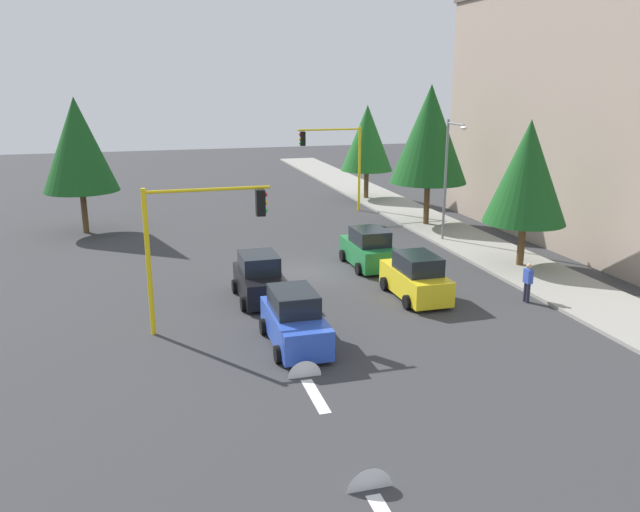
{
  "coord_description": "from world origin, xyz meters",
  "views": [
    {
      "loc": [
        28.94,
        -7.57,
        9.1
      ],
      "look_at": [
        1.38,
        0.23,
        1.2
      ],
      "focal_mm": 35.87,
      "sensor_mm": 36.0,
      "label": 1
    }
  ],
  "objects_px": {
    "street_lamp_curbside": "(449,168)",
    "car_black": "(260,279)",
    "tree_roadside_far": "(367,138)",
    "tree_roadside_mid": "(430,134)",
    "traffic_signal_far_left": "(336,153)",
    "car_blue": "(295,321)",
    "car_yellow": "(416,278)",
    "car_green": "(368,249)",
    "pedestrian_crossing": "(528,282)",
    "tree_roadside_near": "(527,172)",
    "traffic_signal_near_right": "(198,229)",
    "tree_opposite_side": "(78,145)"
  },
  "relations": [
    {
      "from": "car_yellow",
      "to": "car_blue",
      "type": "height_order",
      "value": "same"
    },
    {
      "from": "car_green",
      "to": "car_blue",
      "type": "relative_size",
      "value": 0.98
    },
    {
      "from": "traffic_signal_far_left",
      "to": "car_blue",
      "type": "bearing_deg",
      "value": -20.62
    },
    {
      "from": "street_lamp_curbside",
      "to": "car_blue",
      "type": "height_order",
      "value": "street_lamp_curbside"
    },
    {
      "from": "traffic_signal_near_right",
      "to": "tree_roadside_near",
      "type": "relative_size",
      "value": 0.75
    },
    {
      "from": "traffic_signal_near_right",
      "to": "tree_roadside_near",
      "type": "xyz_separation_m",
      "value": [
        -4.0,
        16.16,
        0.93
      ]
    },
    {
      "from": "street_lamp_curbside",
      "to": "tree_roadside_mid",
      "type": "xyz_separation_m",
      "value": [
        -4.39,
        0.8,
        1.5
      ]
    },
    {
      "from": "street_lamp_curbside",
      "to": "car_black",
      "type": "relative_size",
      "value": 1.82
    },
    {
      "from": "pedestrian_crossing",
      "to": "street_lamp_curbside",
      "type": "bearing_deg",
      "value": 172.49
    },
    {
      "from": "traffic_signal_near_right",
      "to": "tree_roadside_mid",
      "type": "xyz_separation_m",
      "value": [
        -14.0,
        15.66,
        1.97
      ]
    },
    {
      "from": "traffic_signal_far_left",
      "to": "street_lamp_curbside",
      "type": "relative_size",
      "value": 0.85
    },
    {
      "from": "tree_roadside_far",
      "to": "car_green",
      "type": "xyz_separation_m",
      "value": [
        17.77,
        -6.27,
        -3.89
      ]
    },
    {
      "from": "tree_roadside_far",
      "to": "tree_roadside_near",
      "type": "distance_m",
      "value": 20.02
    },
    {
      "from": "tree_roadside_far",
      "to": "tree_roadside_mid",
      "type": "bearing_deg",
      "value": 2.86
    },
    {
      "from": "traffic_signal_far_left",
      "to": "street_lamp_curbside",
      "type": "xyz_separation_m",
      "value": [
        10.39,
        3.46,
        0.15
      ]
    },
    {
      "from": "car_yellow",
      "to": "tree_roadside_mid",
      "type": "bearing_deg",
      "value": 153.28
    },
    {
      "from": "tree_roadside_far",
      "to": "tree_roadside_mid",
      "type": "distance_m",
      "value": 10.07
    },
    {
      "from": "traffic_signal_near_right",
      "to": "car_blue",
      "type": "height_order",
      "value": "traffic_signal_near_right"
    },
    {
      "from": "traffic_signal_near_right",
      "to": "traffic_signal_far_left",
      "type": "distance_m",
      "value": 23.02
    },
    {
      "from": "tree_roadside_far",
      "to": "car_blue",
      "type": "bearing_deg",
      "value": -24.79
    },
    {
      "from": "traffic_signal_far_left",
      "to": "tree_opposite_side",
      "type": "relative_size",
      "value": 0.73
    },
    {
      "from": "tree_roadside_near",
      "to": "car_green",
      "type": "bearing_deg",
      "value": -107.06
    },
    {
      "from": "traffic_signal_far_left",
      "to": "pedestrian_crossing",
      "type": "distance_m",
      "value": 21.03
    },
    {
      "from": "tree_roadside_far",
      "to": "tree_roadside_near",
      "type": "relative_size",
      "value": 1.0
    },
    {
      "from": "traffic_signal_far_left",
      "to": "car_green",
      "type": "xyz_separation_m",
      "value": [
        13.77,
        -2.51,
        -3.3
      ]
    },
    {
      "from": "tree_opposite_side",
      "to": "tree_roadside_mid",
      "type": "xyz_separation_m",
      "value": [
        4.0,
        21.0,
        0.47
      ]
    },
    {
      "from": "car_blue",
      "to": "pedestrian_crossing",
      "type": "bearing_deg",
      "value": 99.19
    },
    {
      "from": "tree_roadside_near",
      "to": "pedestrian_crossing",
      "type": "xyz_separation_m",
      "value": [
        4.66,
        -2.65,
        -3.89
      ]
    },
    {
      "from": "tree_opposite_side",
      "to": "pedestrian_crossing",
      "type": "distance_m",
      "value": 26.89
    },
    {
      "from": "traffic_signal_far_left",
      "to": "car_blue",
      "type": "relative_size",
      "value": 1.43
    },
    {
      "from": "traffic_signal_far_left",
      "to": "car_blue",
      "type": "xyz_separation_m",
      "value": [
        22.36,
        -8.41,
        -3.3
      ]
    },
    {
      "from": "tree_roadside_mid",
      "to": "car_blue",
      "type": "height_order",
      "value": "tree_roadside_mid"
    },
    {
      "from": "traffic_signal_near_right",
      "to": "street_lamp_curbside",
      "type": "relative_size",
      "value": 0.78
    },
    {
      "from": "tree_roadside_near",
      "to": "car_blue",
      "type": "relative_size",
      "value": 1.76
    },
    {
      "from": "tree_roadside_mid",
      "to": "car_yellow",
      "type": "distance_m",
      "value": 15.21
    },
    {
      "from": "traffic_signal_far_left",
      "to": "car_black",
      "type": "xyz_separation_m",
      "value": [
        17.2,
        -8.7,
        -3.3
      ]
    },
    {
      "from": "pedestrian_crossing",
      "to": "car_blue",
      "type": "bearing_deg",
      "value": -80.81
    },
    {
      "from": "tree_roadside_near",
      "to": "car_black",
      "type": "distance_m",
      "value": 14.06
    },
    {
      "from": "car_blue",
      "to": "pedestrian_crossing",
      "type": "xyz_separation_m",
      "value": [
        -1.7,
        10.52,
        0.01
      ]
    },
    {
      "from": "street_lamp_curbside",
      "to": "tree_roadside_near",
      "type": "xyz_separation_m",
      "value": [
        5.61,
        1.3,
        0.45
      ]
    },
    {
      "from": "tree_roadside_mid",
      "to": "car_black",
      "type": "height_order",
      "value": "tree_roadside_mid"
    },
    {
      "from": "car_black",
      "to": "car_green",
      "type": "distance_m",
      "value": 7.07
    },
    {
      "from": "tree_roadside_far",
      "to": "pedestrian_crossing",
      "type": "relative_size",
      "value": 4.29
    },
    {
      "from": "car_green",
      "to": "tree_opposite_side",
      "type": "bearing_deg",
      "value": -129.6
    },
    {
      "from": "tree_opposite_side",
      "to": "pedestrian_crossing",
      "type": "xyz_separation_m",
      "value": [
        18.66,
        18.85,
        -4.47
      ]
    },
    {
      "from": "tree_opposite_side",
      "to": "tree_roadside_far",
      "type": "xyz_separation_m",
      "value": [
        -6.0,
        20.5,
        -0.59
      ]
    },
    {
      "from": "tree_roadside_far",
      "to": "pedestrian_crossing",
      "type": "height_order",
      "value": "tree_roadside_far"
    },
    {
      "from": "tree_roadside_near",
      "to": "car_green",
      "type": "height_order",
      "value": "tree_roadside_near"
    },
    {
      "from": "tree_roadside_near",
      "to": "pedestrian_crossing",
      "type": "distance_m",
      "value": 6.63
    },
    {
      "from": "street_lamp_curbside",
      "to": "car_black",
      "type": "distance_m",
      "value": 14.36
    }
  ]
}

